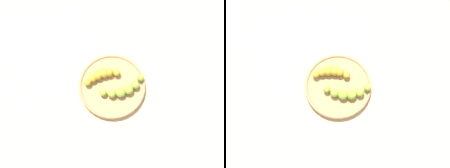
% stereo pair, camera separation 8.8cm
% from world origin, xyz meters
% --- Properties ---
extents(ground_plane, '(2.40, 2.40, 0.00)m').
position_xyz_m(ground_plane, '(0.00, 0.00, 0.00)').
color(ground_plane, tan).
extents(fruit_bowl, '(0.22, 0.22, 0.02)m').
position_xyz_m(fruit_bowl, '(0.00, 0.00, 0.01)').
color(fruit_bowl, '#A08259').
rests_on(fruit_bowl, ground_plane).
extents(banana_green, '(0.06, 0.15, 0.03)m').
position_xyz_m(banana_green, '(0.03, 0.03, 0.04)').
color(banana_green, '#8CAD38').
rests_on(banana_green, fruit_bowl).
extents(banana_spotted, '(0.05, 0.12, 0.03)m').
position_xyz_m(banana_spotted, '(-0.04, -0.03, 0.04)').
color(banana_spotted, gold).
rests_on(banana_spotted, fruit_bowl).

